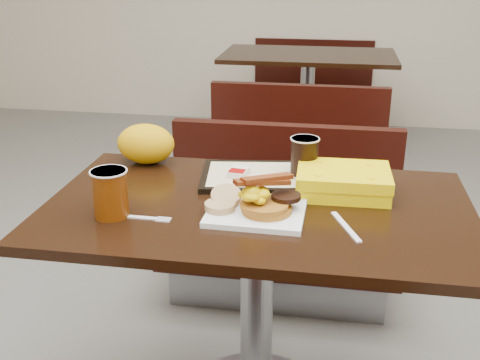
% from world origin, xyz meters
% --- Properties ---
extents(table_near, '(1.20, 0.70, 0.75)m').
position_xyz_m(table_near, '(0.00, 0.00, 0.38)').
color(table_near, black).
rests_on(table_near, floor).
extents(bench_near_n, '(1.00, 0.46, 0.72)m').
position_xyz_m(bench_near_n, '(0.00, 0.70, 0.36)').
color(bench_near_n, black).
rests_on(bench_near_n, floor).
extents(table_far, '(1.20, 0.70, 0.75)m').
position_xyz_m(table_far, '(0.00, 2.60, 0.38)').
color(table_far, black).
rests_on(table_far, floor).
extents(bench_far_s, '(1.00, 0.46, 0.72)m').
position_xyz_m(bench_far_s, '(0.00, 1.90, 0.36)').
color(bench_far_s, black).
rests_on(bench_far_s, floor).
extents(bench_far_n, '(1.00, 0.46, 0.72)m').
position_xyz_m(bench_far_n, '(0.00, 3.30, 0.36)').
color(bench_far_n, black).
rests_on(bench_far_n, floor).
extents(platter, '(0.26, 0.21, 0.02)m').
position_xyz_m(platter, '(0.00, -0.08, 0.76)').
color(platter, white).
rests_on(platter, table_near).
extents(pancake_stack, '(0.16, 0.16, 0.03)m').
position_xyz_m(pancake_stack, '(0.03, -0.08, 0.78)').
color(pancake_stack, '#A8611C').
rests_on(pancake_stack, platter).
extents(sausage_patty, '(0.09, 0.09, 0.01)m').
position_xyz_m(sausage_patty, '(0.08, -0.05, 0.80)').
color(sausage_patty, black).
rests_on(sausage_patty, pancake_stack).
extents(scrambled_eggs, '(0.10, 0.09, 0.05)m').
position_xyz_m(scrambled_eggs, '(-0.01, -0.09, 0.82)').
color(scrambled_eggs, '#E1BD04').
rests_on(scrambled_eggs, pancake_stack).
extents(bacon_strips, '(0.17, 0.15, 0.01)m').
position_xyz_m(bacon_strips, '(0.02, -0.06, 0.85)').
color(bacon_strips, '#4D1405').
rests_on(bacon_strips, scrambled_eggs).
extents(muffin_bottom, '(0.10, 0.10, 0.02)m').
position_xyz_m(muffin_bottom, '(-0.09, -0.08, 0.77)').
color(muffin_bottom, tan).
rests_on(muffin_bottom, platter).
extents(muffin_top, '(0.09, 0.09, 0.05)m').
position_xyz_m(muffin_top, '(-0.08, -0.04, 0.79)').
color(muffin_top, tan).
rests_on(muffin_top, platter).
extents(coffee_cup_near, '(0.10, 0.10, 0.13)m').
position_xyz_m(coffee_cup_near, '(-0.38, -0.14, 0.82)').
color(coffee_cup_near, '#903805').
rests_on(coffee_cup_near, table_near).
extents(fork, '(0.14, 0.03, 0.00)m').
position_xyz_m(fork, '(-0.30, -0.14, 0.75)').
color(fork, white).
rests_on(fork, table_near).
extents(knife, '(0.08, 0.17, 0.00)m').
position_xyz_m(knife, '(0.24, -0.11, 0.75)').
color(knife, white).
rests_on(knife, table_near).
extents(condiment_syrup, '(0.05, 0.04, 0.01)m').
position_xyz_m(condiment_syrup, '(-0.08, 0.01, 0.76)').
color(condiment_syrup, '#C63408').
rests_on(condiment_syrup, table_near).
extents(condiment_ketchup, '(0.05, 0.05, 0.01)m').
position_xyz_m(condiment_ketchup, '(-0.08, 0.09, 0.76)').
color(condiment_ketchup, '#8C0504').
rests_on(condiment_ketchup, table_near).
extents(tray, '(0.39, 0.30, 0.02)m').
position_xyz_m(tray, '(-0.02, 0.19, 0.76)').
color(tray, black).
rests_on(tray, table_near).
extents(hashbrown_sleeve_left, '(0.06, 0.08, 0.02)m').
position_xyz_m(hashbrown_sleeve_left, '(-0.09, 0.17, 0.78)').
color(hashbrown_sleeve_left, silver).
rests_on(hashbrown_sleeve_left, tray).
extents(coffee_cup_far, '(0.10, 0.10, 0.12)m').
position_xyz_m(coffee_cup_far, '(0.11, 0.22, 0.83)').
color(coffee_cup_far, black).
rests_on(coffee_cup_far, tray).
extents(clamshell, '(0.27, 0.21, 0.07)m').
position_xyz_m(clamshell, '(0.24, 0.12, 0.79)').
color(clamshell, yellow).
rests_on(clamshell, table_near).
extents(paper_bag, '(0.21, 0.17, 0.13)m').
position_xyz_m(paper_bag, '(-0.42, 0.28, 0.82)').
color(paper_bag, '#DAAD07').
rests_on(paper_bag, table_near).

